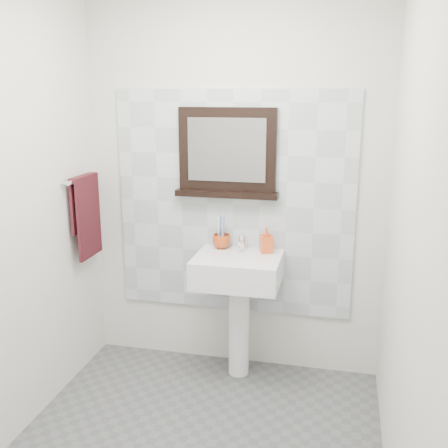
{
  "coord_description": "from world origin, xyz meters",
  "views": [
    {
      "loc": [
        0.71,
        -2.27,
        1.89
      ],
      "look_at": [
        0.06,
        0.55,
        1.15
      ],
      "focal_mm": 42.0,
      "sensor_mm": 36.0,
      "label": 1
    }
  ],
  "objects_px": {
    "soap_dispenser": "(266,240)",
    "hand_towel": "(86,210)",
    "framed_mirror": "(227,155)",
    "toothbrush_cup": "(222,241)",
    "pedestal_sink": "(238,283)"
  },
  "relations": [
    {
      "from": "pedestal_sink",
      "to": "toothbrush_cup",
      "type": "xyz_separation_m",
      "value": [
        -0.14,
        0.14,
        0.23
      ]
    },
    {
      "from": "toothbrush_cup",
      "to": "hand_towel",
      "type": "bearing_deg",
      "value": -167.53
    },
    {
      "from": "soap_dispenser",
      "to": "framed_mirror",
      "type": "bearing_deg",
      "value": 143.96
    },
    {
      "from": "pedestal_sink",
      "to": "toothbrush_cup",
      "type": "relative_size",
      "value": 7.98
    },
    {
      "from": "toothbrush_cup",
      "to": "framed_mirror",
      "type": "xyz_separation_m",
      "value": [
        0.03,
        0.04,
        0.58
      ]
    },
    {
      "from": "pedestal_sink",
      "to": "soap_dispenser",
      "type": "distance_m",
      "value": 0.33
    },
    {
      "from": "toothbrush_cup",
      "to": "framed_mirror",
      "type": "height_order",
      "value": "framed_mirror"
    },
    {
      "from": "toothbrush_cup",
      "to": "hand_towel",
      "type": "distance_m",
      "value": 0.92
    },
    {
      "from": "hand_towel",
      "to": "soap_dispenser",
      "type": "bearing_deg",
      "value": 7.85
    },
    {
      "from": "toothbrush_cup",
      "to": "soap_dispenser",
      "type": "distance_m",
      "value": 0.31
    },
    {
      "from": "pedestal_sink",
      "to": "soap_dispenser",
      "type": "relative_size",
      "value": 5.69
    },
    {
      "from": "soap_dispenser",
      "to": "framed_mirror",
      "type": "xyz_separation_m",
      "value": [
        -0.28,
        0.08,
        0.54
      ]
    },
    {
      "from": "pedestal_sink",
      "to": "hand_towel",
      "type": "distance_m",
      "value": 1.11
    },
    {
      "from": "soap_dispenser",
      "to": "hand_towel",
      "type": "bearing_deg",
      "value": 166.95
    },
    {
      "from": "toothbrush_cup",
      "to": "hand_towel",
      "type": "height_order",
      "value": "hand_towel"
    }
  ]
}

